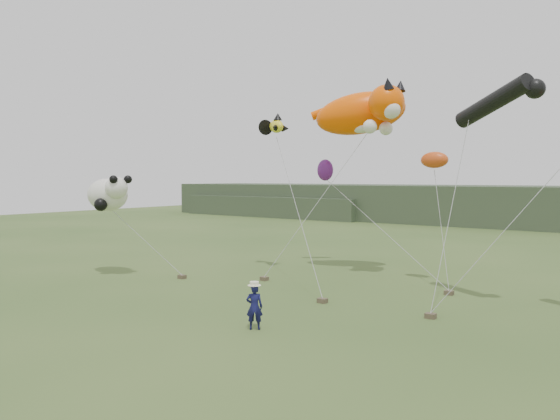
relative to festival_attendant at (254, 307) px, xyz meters
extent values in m
plane|color=#385123|center=(-0.43, 0.62, -0.73)|extent=(120.00, 120.00, 0.00)
cube|color=#2D3D28|center=(-0.43, 45.62, 1.27)|extent=(90.00, 12.00, 4.00)
cube|color=#2D3D28|center=(-30.43, 42.62, 0.52)|extent=(25.00, 8.00, 2.50)
imported|color=#121243|center=(0.00, 0.00, 0.00)|extent=(0.63, 0.59, 1.46)
cube|color=brown|center=(-4.88, 6.72, -0.64)|extent=(0.35, 0.28, 0.18)
cube|color=brown|center=(-0.22, 4.45, -0.64)|extent=(0.35, 0.28, 0.18)
cube|color=brown|center=(4.03, 4.68, -0.64)|extent=(0.35, 0.28, 0.18)
cube|color=brown|center=(-8.37, 4.74, -0.64)|extent=(0.35, 0.28, 0.18)
cube|color=brown|center=(3.23, 8.79, -0.64)|extent=(0.35, 0.28, 0.18)
ellipsoid|color=#FF5600|center=(-2.51, 11.66, 7.41)|extent=(5.27, 3.99, 2.77)
sphere|color=#FF5600|center=(-0.60, 10.71, 7.70)|extent=(1.72, 1.72, 1.72)
cone|color=black|center=(-0.31, 10.23, 8.51)|extent=(0.53, 0.65, 0.64)
cone|color=black|center=(-0.12, 11.19, 8.51)|extent=(0.53, 0.62, 0.61)
sphere|color=white|center=(-0.22, 10.42, 7.31)|extent=(0.86, 0.86, 0.86)
ellipsoid|color=white|center=(-2.32, 11.38, 6.65)|extent=(1.68, 0.84, 0.52)
sphere|color=white|center=(-1.17, 10.14, 6.55)|extent=(0.67, 0.67, 0.67)
sphere|color=white|center=(-0.98, 11.47, 6.55)|extent=(0.67, 0.67, 0.67)
cylinder|color=#FF5600|center=(-4.99, 12.43, 7.79)|extent=(1.78, 1.30, 1.04)
ellipsoid|color=yellow|center=(-6.01, 9.19, 6.76)|extent=(1.41, 1.10, 0.81)
cone|color=black|center=(-7.08, 9.45, 6.76)|extent=(0.94, 1.01, 0.80)
cone|color=black|center=(-5.92, 9.19, 7.25)|extent=(0.45, 0.45, 0.36)
cone|color=black|center=(-5.74, 8.74, 6.67)|extent=(0.47, 0.50, 0.36)
cone|color=black|center=(-5.74, 9.63, 6.67)|extent=(0.47, 0.50, 0.36)
cylinder|color=black|center=(4.94, 8.32, 6.99)|extent=(3.40, 2.44, 1.67)
sphere|color=black|center=(6.55, 7.75, 7.28)|extent=(0.71, 0.71, 0.71)
ellipsoid|color=white|center=(-12.24, 3.41, 3.28)|extent=(2.44, 1.63, 1.63)
sphere|color=white|center=(-11.16, 3.14, 3.64)|extent=(1.09, 1.09, 1.09)
sphere|color=black|center=(-10.88, 2.78, 4.05)|extent=(0.40, 0.40, 0.40)
sphere|color=black|center=(-10.79, 3.55, 4.05)|extent=(0.40, 0.40, 0.40)
sphere|color=black|center=(-11.79, 2.69, 2.82)|extent=(0.63, 0.63, 0.63)
sphere|color=black|center=(-12.97, 3.68, 2.92)|extent=(0.63, 0.63, 0.63)
ellipsoid|color=#CF4716|center=(1.72, 10.90, 4.94)|extent=(1.28, 0.75, 0.75)
ellipsoid|color=#5C196D|center=(-4.77, 11.94, 4.54)|extent=(0.95, 0.63, 1.16)
camera|label=1|loc=(10.89, -13.34, 4.13)|focal=35.00mm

